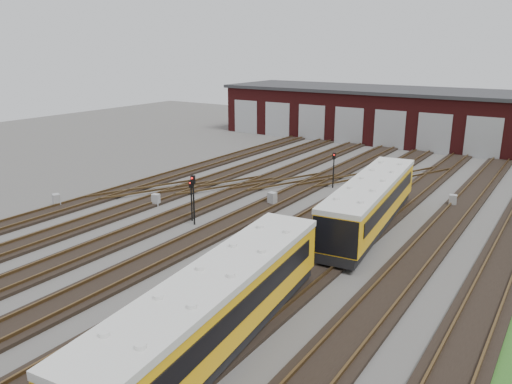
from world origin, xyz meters
The scene contains 13 objects.
ground centered at (0.00, 0.00, 0.00)m, with size 120.00×120.00×0.00m, color #44413F.
track_network centered at (-0.17, 0.59, 0.11)m, with size 30.40×70.00×0.33m.
maintenance_shed centered at (-0.01, 39.97, 3.20)m, with size 51.00×12.50×6.35m.
metro_train centered at (6.00, -8.74, 1.85)m, with size 4.15×46.55×2.97m.
signal_mast_0 centered at (-4.02, 1.79, 2.15)m, with size 0.28×0.27×3.36m.
signal_mast_1 centered at (-4.61, 2.25, 1.83)m, with size 0.26×0.24×2.83m.
signal_mast_2 centered at (-0.17, 15.02, 1.92)m, with size 0.29×0.27×2.99m.
signal_mast_3 centered at (4.52, 13.98, 2.03)m, with size 0.27×0.25×3.17m.
relay_cabinet_0 centered at (-15.00, -0.82, 0.48)m, with size 0.57×0.48×0.96m, color #9B9DA0.
relay_cabinet_1 centered at (-1.92, 8.22, 0.49)m, with size 0.58×0.49×0.97m, color #9B9DA0.
relay_cabinet_2 centered at (-9.08, 3.41, 0.44)m, with size 0.53×0.44×0.88m, color #9B9DA0.
relay_cabinet_3 centered at (4.16, 20.43, 0.54)m, with size 0.64×0.54×1.07m, color #9B9DA0.
relay_cabinet_4 centered at (9.35, 15.27, 0.44)m, with size 0.53×0.44×0.88m, color #9B9DA0.
Camera 1 is at (16.51, -21.96, 11.31)m, focal length 35.00 mm.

